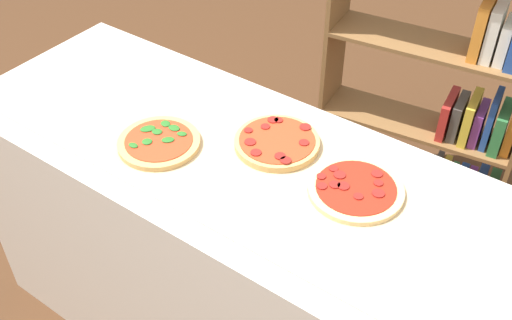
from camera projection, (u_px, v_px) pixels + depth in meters
counter at (256, 269)px, 2.12m from camera, size 2.04×0.70×0.95m
parchment_paper at (256, 165)px, 1.81m from camera, size 1.69×0.56×0.00m
pizza_spinach_0 at (159, 142)px, 1.87m from camera, size 0.25×0.25×0.03m
pizza_pepperoni_1 at (277, 142)px, 1.87m from camera, size 0.26×0.26×0.03m
pizza_pepperoni_2 at (356, 189)px, 1.72m from camera, size 0.27×0.27×0.02m
bookshelf at (458, 74)px, 2.60m from camera, size 0.92×0.36×1.66m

